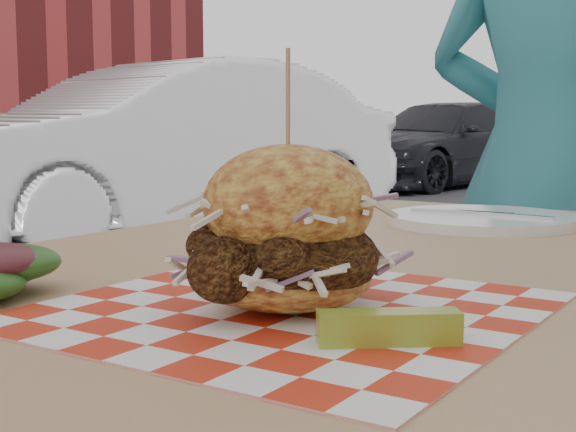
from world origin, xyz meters
name	(u,v)px	position (x,y,z in m)	size (l,w,h in m)	color
diner	(543,163)	(0.06, 0.90, 0.80)	(0.58, 0.38, 1.60)	teal
car_white	(159,149)	(-3.60, 3.64, 0.67)	(1.42, 4.06, 1.34)	silver
car_dark	(443,144)	(-3.60, 9.24, 0.56)	(1.57, 3.87, 1.12)	black
patio_table	(365,332)	(0.18, -0.18, 0.67)	(0.80, 1.20, 0.75)	tan
paper_liner	(288,309)	(0.23, -0.41, 0.75)	(0.36, 0.36, 0.00)	red
sandwich	(288,237)	(0.23, -0.41, 0.81)	(0.18, 0.18, 0.20)	gold
pickle_spear	(389,327)	(0.34, -0.46, 0.76)	(0.10, 0.02, 0.02)	#999F2E
place_setting	(481,219)	(0.18, 0.18, 0.76)	(0.27, 0.27, 0.02)	white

